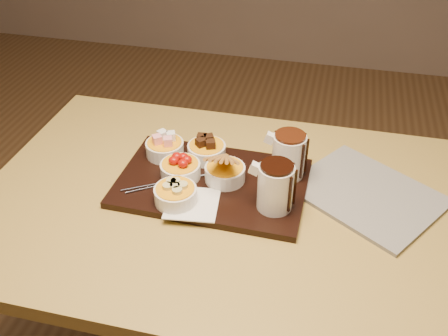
% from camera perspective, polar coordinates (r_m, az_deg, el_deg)
% --- Properties ---
extents(dining_table, '(1.20, 0.80, 0.75)m').
position_cam_1_polar(dining_table, '(1.27, 0.31, -6.98)').
color(dining_table, '#A68B3D').
rests_on(dining_table, ground).
extents(serving_board, '(0.47, 0.31, 0.02)m').
position_cam_1_polar(serving_board, '(1.24, -1.35, -1.71)').
color(serving_board, black).
rests_on(serving_board, dining_table).
extents(napkin, '(0.13, 0.13, 0.00)m').
position_cam_1_polar(napkin, '(1.16, -3.64, -4.09)').
color(napkin, white).
rests_on(napkin, serving_board).
extents(bowl_marshmallows, '(0.10, 0.10, 0.04)m').
position_cam_1_polar(bowl_marshmallows, '(1.32, -6.77, 2.21)').
color(bowl_marshmallows, white).
rests_on(bowl_marshmallows, serving_board).
extents(bowl_cake, '(0.10, 0.10, 0.04)m').
position_cam_1_polar(bowl_cake, '(1.30, -2.00, 1.90)').
color(bowl_cake, white).
rests_on(bowl_cake, serving_board).
extents(bowl_strawberries, '(0.10, 0.10, 0.04)m').
position_cam_1_polar(bowl_strawberries, '(1.24, -5.00, -0.25)').
color(bowl_strawberries, white).
rests_on(bowl_strawberries, serving_board).
extents(bowl_biscotti, '(0.10, 0.10, 0.04)m').
position_cam_1_polar(bowl_biscotti, '(1.22, 0.11, -0.61)').
color(bowl_biscotti, white).
rests_on(bowl_biscotti, serving_board).
extents(bowl_bananas, '(0.10, 0.10, 0.04)m').
position_cam_1_polar(bowl_bananas, '(1.16, -5.56, -3.10)').
color(bowl_bananas, white).
rests_on(bowl_bananas, serving_board).
extents(pitcher_dark_chocolate, '(0.08, 0.08, 0.11)m').
position_cam_1_polar(pitcher_dark_chocolate, '(1.13, 5.89, -2.22)').
color(pitcher_dark_chocolate, silver).
rests_on(pitcher_dark_chocolate, serving_board).
extents(pitcher_milk_chocolate, '(0.08, 0.08, 0.11)m').
position_cam_1_polar(pitcher_milk_chocolate, '(1.23, 7.38, 1.37)').
color(pitcher_milk_chocolate, silver).
rests_on(pitcher_milk_chocolate, serving_board).
extents(fondue_skewers, '(0.16, 0.24, 0.01)m').
position_cam_1_polar(fondue_skewers, '(1.23, -5.77, -1.42)').
color(fondue_skewers, silver).
rests_on(fondue_skewers, serving_board).
extents(newspaper, '(0.41, 0.40, 0.01)m').
position_cam_1_polar(newspaper, '(1.26, 15.99, -2.86)').
color(newspaper, beige).
rests_on(newspaper, dining_table).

